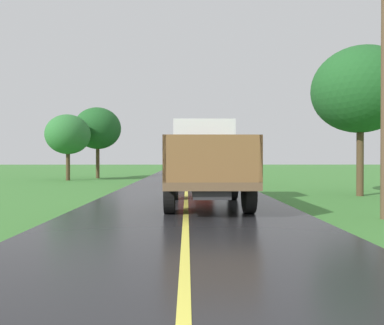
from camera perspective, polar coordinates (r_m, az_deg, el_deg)
name	(u,v)px	position (r m, az deg, el deg)	size (l,w,h in m)	color
banana_truck_near	(205,160)	(12.05, 2.04, 0.36)	(2.38, 5.82, 2.80)	#2D2D30
banana_truck_far	(191,160)	(22.71, -0.22, 0.44)	(2.38, 5.81, 2.80)	#2D2D30
roadside_tree_near_left	(360,90)	(16.72, 24.85, 10.25)	(3.92, 3.92, 6.13)	#4C3823
roadside_tree_mid_right	(98,128)	(30.03, -14.55, 5.18)	(3.68, 3.68, 5.63)	#4C3823
roadside_tree_far_left	(68,135)	(27.44, -18.85, 4.17)	(3.14, 3.14, 4.70)	#4C3823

